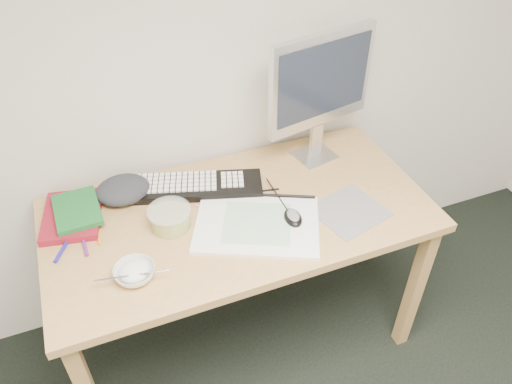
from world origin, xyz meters
The scene contains 18 objects.
desk centered at (-0.10, 1.43, 0.67)m, with size 1.40×0.70×0.75m.
mousepad centered at (0.28, 1.28, 0.75)m, with size 0.24×0.22×0.00m, color slate.
sketchpad centered at (-0.06, 1.34, 0.76)m, with size 0.43×0.31×0.01m, color white.
keyboard centered at (-0.20, 1.61, 0.76)m, with size 0.49×0.16×0.03m, color black.
monitor centered at (0.31, 1.64, 1.08)m, with size 0.46×0.17×0.53m.
mouse centered at (0.06, 1.31, 0.78)m, with size 0.06×0.10×0.03m, color black.
rice_bowl centered at (-0.51, 1.26, 0.77)m, with size 0.13×0.13×0.04m, color white.
chopsticks centered at (-0.52, 1.23, 0.79)m, with size 0.02×0.02×0.22m, color silver.
fruit_tub centered at (-0.35, 1.45, 0.79)m, with size 0.15×0.15×0.07m, color #E5D950.
book_red centered at (-0.67, 1.62, 0.76)m, with size 0.20×0.26×0.03m, color maroon.
book_green centered at (-0.65, 1.62, 0.79)m, with size 0.15×0.21×0.02m, color #186027.
cloth_lump centered at (-0.47, 1.67, 0.79)m, with size 0.17×0.14×0.07m, color #24272B.
pencil_pink centered at (-0.15, 1.47, 0.75)m, with size 0.01×0.01×0.20m, color pink.
pencil_tan centered at (-0.11, 1.47, 0.75)m, with size 0.01×0.01×0.17m, color tan.
pencil_black centered at (-0.01, 1.51, 0.75)m, with size 0.01×0.01×0.19m, color black.
marker_blue centered at (-0.71, 1.47, 0.76)m, with size 0.01×0.01×0.14m, color #1E1B97.
marker_orange centered at (-0.59, 1.50, 0.76)m, with size 0.01×0.01×0.12m, color orange.
marker_purple centered at (-0.65, 1.47, 0.76)m, with size 0.01×0.01×0.14m, color #67227D.
Camera 1 is at (-0.54, 0.15, 1.98)m, focal length 35.00 mm.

